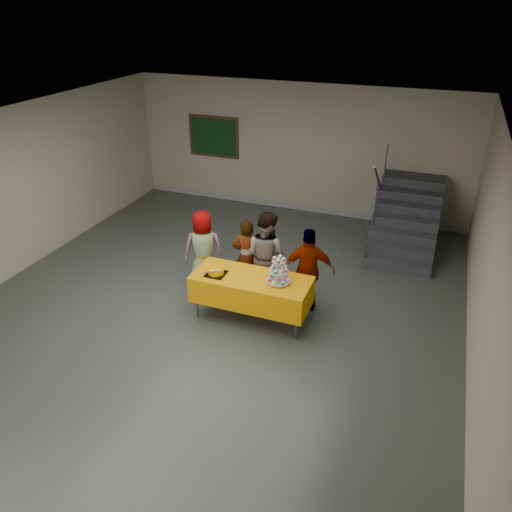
% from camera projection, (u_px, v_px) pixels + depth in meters
% --- Properties ---
extents(room_shell, '(10.00, 10.04, 3.02)m').
position_uv_depth(room_shell, '(200.00, 196.00, 7.20)').
color(room_shell, '#4C514C').
rests_on(room_shell, ground).
extents(bake_table, '(1.88, 0.78, 0.77)m').
position_uv_depth(bake_table, '(252.00, 289.00, 7.93)').
color(bake_table, '#595960').
rests_on(bake_table, ground).
extents(cupcake_stand, '(0.38, 0.38, 0.44)m').
position_uv_depth(cupcake_stand, '(279.00, 272.00, 7.61)').
color(cupcake_stand, silver).
rests_on(cupcake_stand, bake_table).
extents(bear_cake, '(0.32, 0.36, 0.12)m').
position_uv_depth(bear_cake, '(216.00, 271.00, 7.88)').
color(bear_cake, black).
rests_on(bear_cake, bake_table).
extents(schoolchild_a, '(0.82, 0.69, 1.43)m').
position_uv_depth(schoolchild_a, '(204.00, 249.00, 8.81)').
color(schoolchild_a, slate).
rests_on(schoolchild_a, ground).
extents(schoolchild_b, '(0.57, 0.44, 1.38)m').
position_uv_depth(schoolchild_b, '(247.00, 257.00, 8.60)').
color(schoolchild_b, slate).
rests_on(schoolchild_b, ground).
extents(schoolchild_c, '(0.92, 0.81, 1.57)m').
position_uv_depth(schoolchild_c, '(266.00, 255.00, 8.47)').
color(schoolchild_c, slate).
rests_on(schoolchild_c, ground).
extents(schoolchild_d, '(0.92, 0.57, 1.46)m').
position_uv_depth(schoolchild_d, '(308.00, 270.00, 8.10)').
color(schoolchild_d, slate).
rests_on(schoolchild_d, ground).
extents(staircase, '(1.30, 2.40, 2.04)m').
position_uv_depth(staircase, '(406.00, 220.00, 10.51)').
color(staircase, '#424447').
rests_on(staircase, ground).
extents(noticeboard, '(1.30, 0.05, 1.00)m').
position_uv_depth(noticeboard, '(214.00, 137.00, 12.20)').
color(noticeboard, '#472B16').
rests_on(noticeboard, ground).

